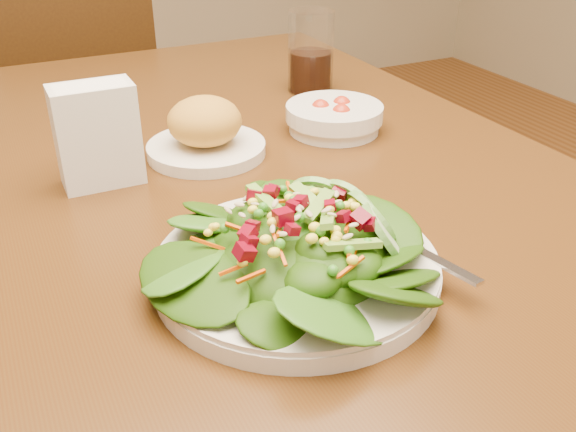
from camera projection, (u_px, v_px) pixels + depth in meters
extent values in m
cube|color=#43280E|center=(243.00, 185.00, 0.90)|extent=(0.90, 1.40, 0.04)
cylinder|color=#341F08|center=(289.00, 187.00, 1.74)|extent=(0.07, 0.07, 0.71)
cube|color=#341F08|center=(79.00, 136.00, 1.89)|extent=(0.43, 0.43, 0.04)
cylinder|color=#341F08|center=(128.00, 169.00, 2.20)|extent=(0.04, 0.04, 0.40)
cylinder|color=#341F08|center=(22.00, 192.00, 2.05)|extent=(0.04, 0.04, 0.40)
cylinder|color=#341F08|center=(163.00, 211.00, 1.94)|extent=(0.04, 0.04, 0.40)
cylinder|color=#341F08|center=(44.00, 241.00, 1.79)|extent=(0.04, 0.04, 0.40)
cube|color=#341F08|center=(83.00, 71.00, 1.62)|extent=(0.39, 0.05, 0.45)
cylinder|color=white|center=(297.00, 270.00, 0.66)|extent=(0.29, 0.29, 0.02)
ellipsoid|color=black|center=(297.00, 244.00, 0.65)|extent=(0.20, 0.20, 0.04)
cube|color=silver|center=(414.00, 244.00, 0.68)|extent=(0.05, 0.18, 0.01)
cylinder|color=white|center=(206.00, 149.00, 0.94)|extent=(0.17, 0.17, 0.02)
ellipsoid|color=gold|center=(205.00, 121.00, 0.92)|extent=(0.11, 0.11, 0.07)
cylinder|color=white|center=(334.00, 118.00, 1.02)|extent=(0.15, 0.15, 0.04)
sphere|color=red|center=(342.00, 106.00, 1.03)|extent=(0.03, 0.03, 0.03)
sphere|color=red|center=(320.00, 110.00, 1.01)|extent=(0.03, 0.03, 0.03)
sphere|color=red|center=(341.00, 114.00, 0.99)|extent=(0.03, 0.03, 0.03)
cylinder|color=silver|center=(311.00, 52.00, 1.17)|extent=(0.08, 0.08, 0.15)
cylinder|color=black|center=(310.00, 71.00, 1.19)|extent=(0.08, 0.08, 0.07)
cube|color=white|center=(97.00, 135.00, 0.83)|extent=(0.10, 0.06, 0.14)
cube|color=white|center=(96.00, 128.00, 0.83)|extent=(0.09, 0.05, 0.11)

